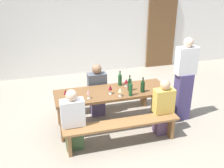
# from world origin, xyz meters

# --- Properties ---
(ground_plane) EXTENTS (24.00, 24.00, 0.00)m
(ground_plane) POSITION_xyz_m (0.00, 0.00, 0.00)
(ground_plane) COLOR gray
(back_wall) EXTENTS (14.00, 0.20, 3.20)m
(back_wall) POSITION_xyz_m (0.00, 3.09, 1.60)
(back_wall) COLOR white
(back_wall) RESTS_ON ground
(wooden_door) EXTENTS (0.90, 0.06, 2.10)m
(wooden_door) POSITION_xyz_m (2.39, 2.95, 1.05)
(wooden_door) COLOR brown
(wooden_door) RESTS_ON ground
(tasting_table) EXTENTS (2.16, 0.70, 0.75)m
(tasting_table) POSITION_xyz_m (0.00, 0.00, 0.67)
(tasting_table) COLOR brown
(tasting_table) RESTS_ON ground
(bench_near) EXTENTS (2.06, 0.30, 0.45)m
(bench_near) POSITION_xyz_m (0.00, -0.65, 0.36)
(bench_near) COLOR olive
(bench_near) RESTS_ON ground
(bench_far) EXTENTS (2.06, 0.30, 0.45)m
(bench_far) POSITION_xyz_m (0.00, 0.65, 0.36)
(bench_far) COLOR olive
(bench_far) RESTS_ON ground
(wine_bottle_0) EXTENTS (0.07, 0.07, 0.31)m
(wine_bottle_0) POSITION_xyz_m (0.33, -0.05, 0.87)
(wine_bottle_0) COLOR #143319
(wine_bottle_0) RESTS_ON tasting_table
(wine_bottle_1) EXTENTS (0.07, 0.07, 0.31)m
(wine_bottle_1) POSITION_xyz_m (0.23, 0.23, 0.87)
(wine_bottle_1) COLOR #194723
(wine_bottle_1) RESTS_ON tasting_table
(wine_bottle_2) EXTENTS (0.07, 0.07, 0.32)m
(wine_bottle_2) POSITION_xyz_m (0.28, -0.26, 0.87)
(wine_bottle_2) COLOR #194723
(wine_bottle_2) RESTS_ON tasting_table
(wine_bottle_3) EXTENTS (0.08, 0.08, 0.29)m
(wine_bottle_3) POSITION_xyz_m (0.55, -0.18, 0.86)
(wine_bottle_3) COLOR #143319
(wine_bottle_3) RESTS_ON tasting_table
(wine_glass_0) EXTENTS (0.07, 0.07, 0.16)m
(wine_glass_0) POSITION_xyz_m (0.09, -0.24, 0.87)
(wine_glass_0) COLOR silver
(wine_glass_0) RESTS_ON tasting_table
(wine_glass_1) EXTENTS (0.08, 0.08, 0.18)m
(wine_glass_1) POSITION_xyz_m (-0.06, -0.10, 0.88)
(wine_glass_1) COLOR silver
(wine_glass_1) RESTS_ON tasting_table
(wine_glass_2) EXTENTS (0.08, 0.08, 0.16)m
(wine_glass_2) POSITION_xyz_m (0.33, 0.14, 0.86)
(wine_glass_2) COLOR silver
(wine_glass_2) RESTS_ON tasting_table
(wine_glass_3) EXTENTS (0.08, 0.08, 0.18)m
(wine_glass_3) POSITION_xyz_m (-0.88, -0.08, 0.88)
(wine_glass_3) COLOR silver
(wine_glass_3) RESTS_ON tasting_table
(wine_glass_4) EXTENTS (0.06, 0.06, 0.17)m
(wine_glass_4) POSITION_xyz_m (-0.49, -0.18, 0.87)
(wine_glass_4) COLOR silver
(wine_glass_4) RESTS_ON tasting_table
(seated_guest_near_0) EXTENTS (0.40, 0.24, 1.11)m
(seated_guest_near_0) POSITION_xyz_m (-0.82, -0.50, 0.52)
(seated_guest_near_0) COLOR #3D5833
(seated_guest_near_0) RESTS_ON ground
(seated_guest_near_1) EXTENTS (0.37, 0.24, 1.09)m
(seated_guest_near_1) POSITION_xyz_m (0.84, -0.50, 0.52)
(seated_guest_near_1) COLOR #57405D
(seated_guest_near_1) RESTS_ON ground
(seated_guest_far_0) EXTENTS (0.38, 0.24, 1.14)m
(seated_guest_far_0) POSITION_xyz_m (-0.18, 0.50, 0.54)
(seated_guest_far_0) COLOR #55476F
(seated_guest_far_0) RESTS_ON ground
(standing_host) EXTENTS (0.40, 0.24, 1.72)m
(standing_host) POSITION_xyz_m (1.45, -0.12, 0.83)
(standing_host) COLOR #443B6E
(standing_host) RESTS_ON ground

